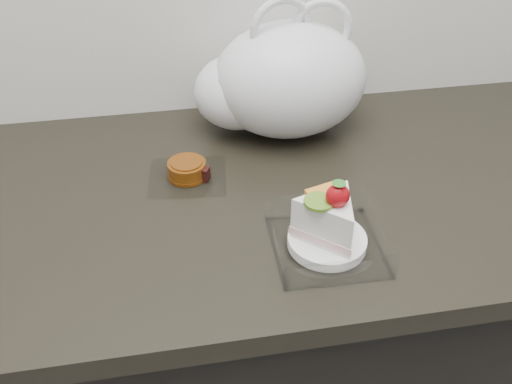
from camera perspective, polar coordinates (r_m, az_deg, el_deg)
name	(u,v)px	position (r m, az deg, el deg)	size (l,w,h in m)	color
counter	(236,352)	(1.32, -2.01, -15.71)	(2.04, 0.64, 0.90)	black
cake_tray	(328,230)	(0.87, 7.22, -3.80)	(0.17, 0.17, 0.13)	white
mooncake_wrap	(188,171)	(1.03, -6.84, 2.11)	(0.15, 0.14, 0.03)	white
plastic_bag	(280,81)	(1.12, 2.37, 11.00)	(0.34, 0.25, 0.27)	white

